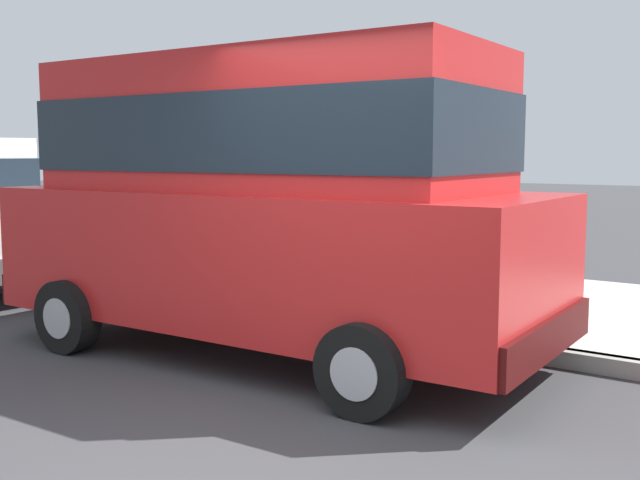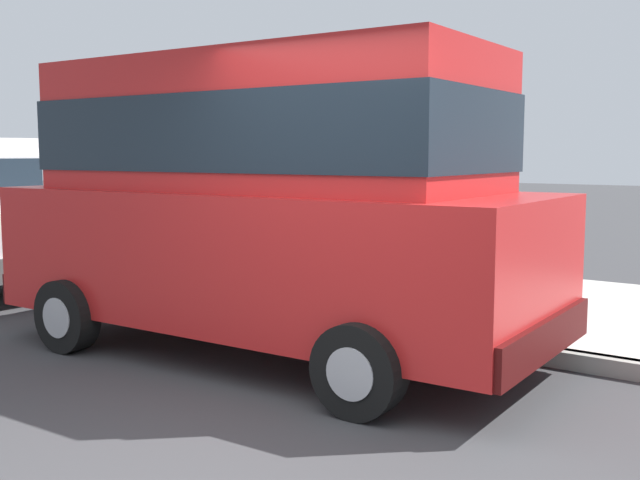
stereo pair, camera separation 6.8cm
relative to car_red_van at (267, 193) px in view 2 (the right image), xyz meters
The scene contains 6 objects.
ground_plane 2.93m from the car_red_van, 145.41° to the right, with size 80.00×80.00×0.00m, color #38383A.
curb 2.25m from the car_red_van, 53.67° to the right, with size 0.16×64.00×0.14m, color gray.
sidewalk 3.49m from the car_red_van, 26.97° to the right, with size 3.60×64.00×0.14m, color #B7B5AD.
car_red_van is the anchor object (origin of this frame).
dog_black 3.46m from the car_red_van, 15.24° to the left, with size 0.67×0.45×0.49m.
fire_hydrant 4.88m from the car_red_van, 71.44° to the left, with size 0.34×0.24×0.72m.
Camera 2 is at (-2.80, -2.68, 1.73)m, focal length 42.36 mm.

